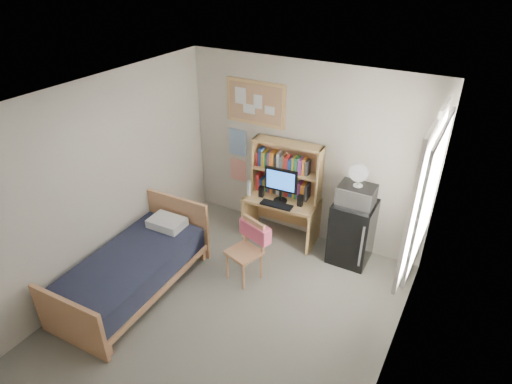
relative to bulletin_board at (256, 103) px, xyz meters
The scene contains 26 objects.
floor 2.95m from the bulletin_board, 69.48° to the right, with size 3.60×4.20×0.02m, color gray.
ceiling 2.33m from the bulletin_board, 69.48° to the right, with size 3.60×4.20×0.02m, color white.
wall_back 1.00m from the bulletin_board, ahead, with size 3.60×0.04×2.60m, color beige.
wall_front 4.30m from the bulletin_board, 79.44° to the right, with size 3.60×0.04×2.60m, color beige.
wall_left 2.40m from the bulletin_board, 116.08° to the right, with size 0.04×4.20×2.60m, color beige.
wall_right 3.37m from the bulletin_board, 38.93° to the right, with size 0.04×4.20×2.60m, color beige.
window_unit 2.70m from the bulletin_board, 19.26° to the right, with size 0.10×1.40×1.70m, color white.
curtain_left 2.83m from the bulletin_board, 27.19° to the right, with size 0.04×0.55×1.70m, color silver.
curtain_right 2.57m from the bulletin_board, 10.96° to the right, with size 0.04×0.55×1.70m, color silver.
bulletin_board is the anchor object (origin of this frame).
poster_wave 0.74m from the bulletin_board, behind, with size 0.30×0.01×0.42m, color #2966A7.
poster_japan 1.18m from the bulletin_board, behind, with size 0.28×0.01×0.36m, color #E24427.
desk 1.72m from the bulletin_board, 25.38° to the right, with size 1.06×0.53×0.66m, color tan.
desk_chair 2.11m from the bulletin_board, 66.22° to the right, with size 0.42×0.42×0.85m, color tan.
mini_fridge 2.24m from the bulletin_board, ahead, with size 0.53×0.53×0.91m, color black.
bed 2.84m from the bulletin_board, 102.54° to the right, with size 0.96×1.93×0.53m, color #1A1E30.
hutch 1.04m from the bulletin_board, 12.86° to the right, with size 1.01×0.26×0.83m, color tan.
monitor 1.22m from the bulletin_board, 29.71° to the right, with size 0.48×0.04×0.51m, color black.
keyboard 1.47m from the bulletin_board, 38.30° to the right, with size 0.46×0.15×0.02m, color black.
speaker_left 1.27m from the bulletin_board, 50.21° to the right, with size 0.07×0.07×0.16m, color black.
speaker_right 1.51m from the bulletin_board, 19.73° to the right, with size 0.07×0.07×0.17m, color black.
water_bottle 1.22m from the bulletin_board, 73.10° to the right, with size 0.07×0.07×0.23m, color silver.
hoodie 1.84m from the bulletin_board, 60.60° to the right, with size 0.47×0.14×0.22m, color #EA5977.
microwave 1.91m from the bulletin_board, ahead, with size 0.46×0.35×0.27m, color silver.
desk_fan 1.80m from the bulletin_board, ahead, with size 0.24×0.24×0.30m, color silver.
pillow 2.08m from the bulletin_board, 109.50° to the right, with size 0.48×0.33×0.11m, color silver.
Camera 1 is at (2.12, -3.01, 3.82)m, focal length 30.00 mm.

